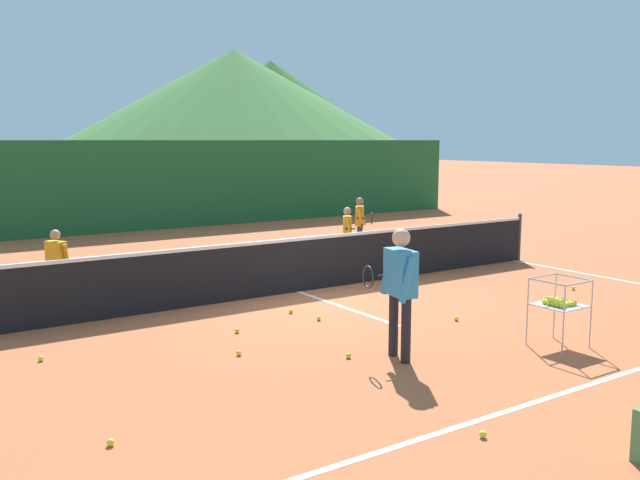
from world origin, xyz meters
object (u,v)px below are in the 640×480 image
object	(u,v)px
student_0	(57,259)
tennis_ball_2	(456,319)
tennis_net	(298,264)
tennis_ball_4	(483,434)
tennis_ball_0	(348,356)
tennis_ball_10	(319,318)
tennis_ball_6	(41,359)
instructor	(399,281)
ball_cart	(559,303)
tennis_ball_8	(237,331)
tennis_ball_9	(110,442)
student_1	(348,230)
tennis_ball_3	(239,353)
tennis_ball_1	(573,288)
student_2	(360,220)
tennis_ball_11	(291,311)

from	to	relation	value
student_0	tennis_ball_2	world-z (taller)	student_0
tennis_net	tennis_ball_4	xyz separation A→B (m)	(-1.83, -6.07, -0.47)
tennis_ball_0	tennis_ball_10	bearing A→B (deg)	67.78
tennis_ball_0	tennis_ball_6	bearing A→B (deg)	147.97
student_0	tennis_ball_0	distance (m)	5.61
tennis_ball_2	tennis_ball_6	distance (m)	5.77
instructor	ball_cart	world-z (taller)	instructor
tennis_ball_8	tennis_ball_9	xyz separation A→B (m)	(-2.57, -2.60, 0.00)
instructor	tennis_ball_0	size ratio (longest dim) A/B	23.88
tennis_ball_6	tennis_ball_9	bearing A→B (deg)	-90.25
instructor	tennis_ball_6	xyz separation A→B (m)	(-3.69, 2.36, -0.94)
instructor	student_1	xyz separation A→B (m)	(3.29, 5.56, -0.22)
tennis_ball_2	tennis_ball_3	distance (m)	3.49
tennis_ball_2	tennis_ball_10	world-z (taller)	same
tennis_ball_8	tennis_ball_6	bearing A→B (deg)	175.11
tennis_ball_2	tennis_ball_10	bearing A→B (deg)	145.73
tennis_ball_6	tennis_ball_8	world-z (taller)	same
tennis_ball_1	tennis_ball_6	bearing A→B (deg)	172.89
tennis_ball_6	tennis_ball_10	bearing A→B (deg)	-4.44
student_2	ball_cart	size ratio (longest dim) A/B	1.48
tennis_ball_2	tennis_ball_3	bearing A→B (deg)	174.88
tennis_ball_9	tennis_ball_10	distance (m)	4.64
ball_cart	tennis_ball_3	size ratio (longest dim) A/B	13.22
student_0	tennis_ball_3	world-z (taller)	student_0
tennis_ball_8	student_0	bearing A→B (deg)	116.05
tennis_ball_2	tennis_ball_6	world-z (taller)	same
tennis_ball_10	tennis_ball_0	bearing A→B (deg)	-112.22
instructor	tennis_ball_10	world-z (taller)	instructor
tennis_net	tennis_ball_8	xyz separation A→B (m)	(-2.11, -1.76, -0.47)
tennis_ball_1	tennis_ball_8	xyz separation A→B (m)	(-6.30, 0.89, 0.00)
tennis_ball_2	tennis_ball_9	world-z (taller)	same
tennis_ball_10	tennis_ball_4	bearing A→B (deg)	-103.79
instructor	ball_cart	xyz separation A→B (m)	(2.07, -0.76, -0.39)
student_2	tennis_ball_10	bearing A→B (deg)	-132.73
tennis_net	instructor	size ratio (longest dim) A/B	7.25
student_2	tennis_ball_6	world-z (taller)	student_2
instructor	ball_cart	size ratio (longest dim) A/B	1.81
student_0	tennis_ball_3	distance (m)	4.46
tennis_ball_1	tennis_ball_3	size ratio (longest dim) A/B	1.00
tennis_ball_2	tennis_ball_6	bearing A→B (deg)	165.34
student_1	student_0	bearing A→B (deg)	-179.07
tennis_net	student_2	bearing A→B (deg)	38.65
student_2	student_0	bearing A→B (deg)	-170.26
tennis_ball_2	tennis_ball_3	world-z (taller)	same
student_0	student_2	bearing A→B (deg)	9.74
student_0	tennis_ball_9	distance (m)	6.03
instructor	tennis_ball_11	bearing A→B (deg)	88.43
student_0	tennis_ball_9	world-z (taller)	student_0
student_0	student_1	size ratio (longest dim) A/B	0.97
tennis_net	tennis_ball_11	world-z (taller)	tennis_net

